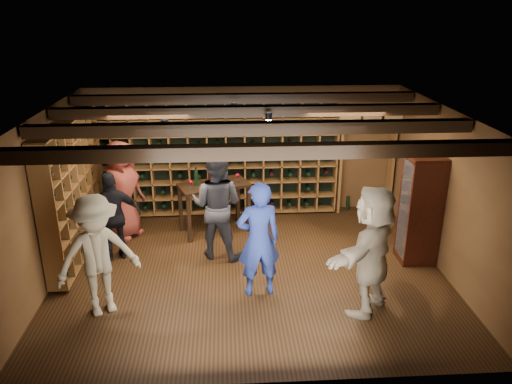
{
  "coord_description": "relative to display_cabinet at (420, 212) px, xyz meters",
  "views": [
    {
      "loc": [
        -0.35,
        -6.93,
        3.98
      ],
      "look_at": [
        0.1,
        0.2,
        1.25
      ],
      "focal_mm": 35.0,
      "sensor_mm": 36.0,
      "label": 1
    }
  ],
  "objects": [
    {
      "name": "guest_khaki",
      "position": [
        -4.78,
        -1.18,
        -0.0
      ],
      "size": [
        1.27,
        1.06,
        1.71
      ],
      "primitive_type": "imported",
      "rotation": [
        0.0,
        0.0,
        0.46
      ],
      "color": "#7F7357",
      "rests_on": "ground"
    },
    {
      "name": "man_grey_suit",
      "position": [
        -3.23,
        0.36,
        0.05
      ],
      "size": [
        1.05,
        0.93,
        1.8
      ],
      "primitive_type": "imported",
      "rotation": [
        0.0,
        0.0,
        2.8
      ],
      "color": "black",
      "rests_on": "ground"
    },
    {
      "name": "crate_shelf",
      "position": [
        -0.31,
        2.12,
        0.71
      ],
      "size": [
        1.2,
        0.32,
        2.07
      ],
      "color": "brown",
      "rests_on": "ground"
    },
    {
      "name": "guest_beige",
      "position": [
        -1.17,
        -1.34,
        0.05
      ],
      "size": [
        1.49,
        1.63,
        1.81
      ],
      "primitive_type": "imported",
      "rotation": [
        0.0,
        0.0,
        4.02
      ],
      "color": "gray",
      "rests_on": "ground"
    },
    {
      "name": "guest_woman_black",
      "position": [
        -4.9,
        0.36,
        -0.11
      ],
      "size": [
        0.95,
        0.67,
        1.5
      ],
      "primitive_type": "imported",
      "rotation": [
        0.0,
        0.0,
        3.53
      ],
      "color": "black",
      "rests_on": "ground"
    },
    {
      "name": "wine_rack_back",
      "position": [
        -3.24,
        2.13,
        0.29
      ],
      "size": [
        4.65,
        0.3,
        2.2
      ],
      "color": "brown",
      "rests_on": "ground"
    },
    {
      "name": "ground",
      "position": [
        -2.71,
        -0.2,
        -0.86
      ],
      "size": [
        6.0,
        6.0,
        0.0
      ],
      "primitive_type": "plane",
      "color": "black",
      "rests_on": "ground"
    },
    {
      "name": "man_blue_shirt",
      "position": [
        -2.63,
        -0.84,
        0.0
      ],
      "size": [
        0.68,
        0.5,
        1.71
      ],
      "primitive_type": "imported",
      "rotation": [
        0.0,
        0.0,
        3.3
      ],
      "color": "navy",
      "rests_on": "ground"
    },
    {
      "name": "display_cabinet",
      "position": [
        0.0,
        0.0,
        0.0
      ],
      "size": [
        0.55,
        0.5,
        1.75
      ],
      "color": "#33110A",
      "rests_on": "ground"
    },
    {
      "name": "room_shell",
      "position": [
        -2.71,
        -0.15,
        1.56
      ],
      "size": [
        6.0,
        6.0,
        6.0
      ],
      "color": "brown",
      "rests_on": "ground"
    },
    {
      "name": "guest_red_floral",
      "position": [
        -4.9,
        1.23,
        0.03
      ],
      "size": [
        0.94,
        1.03,
        1.77
      ],
      "primitive_type": "imported",
      "rotation": [
        0.0,
        0.0,
        1.01
      ],
      "color": "maroon",
      "rests_on": "ground"
    },
    {
      "name": "wine_rack_left",
      "position": [
        -5.54,
        0.62,
        0.29
      ],
      "size": [
        0.3,
        2.65,
        2.2
      ],
      "color": "brown",
      "rests_on": "ground"
    },
    {
      "name": "tasting_table",
      "position": [
        -3.3,
        1.3,
        -0.04
      ],
      "size": [
        1.37,
        1.02,
        1.21
      ],
      "rotation": [
        0.0,
        0.0,
        0.36
      ],
      "color": "black",
      "rests_on": "ground"
    }
  ]
}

